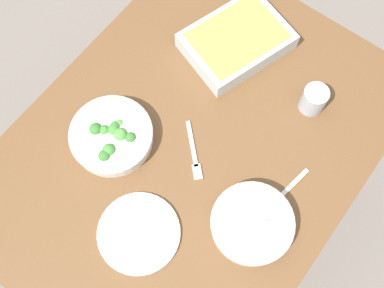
% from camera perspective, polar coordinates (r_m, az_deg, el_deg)
% --- Properties ---
extents(ground_plane, '(6.00, 6.00, 0.00)m').
position_cam_1_polar(ground_plane, '(2.06, -0.00, -7.36)').
color(ground_plane, slate).
extents(dining_table, '(1.20, 0.90, 0.74)m').
position_cam_1_polar(dining_table, '(1.44, -0.00, -1.28)').
color(dining_table, brown).
rests_on(dining_table, ground_plane).
extents(stew_bowl, '(0.22, 0.22, 0.06)m').
position_cam_1_polar(stew_bowl, '(1.27, 7.17, -9.42)').
color(stew_bowl, white).
rests_on(stew_bowl, dining_table).
extents(broccoli_bowl, '(0.23, 0.23, 0.07)m').
position_cam_1_polar(broccoli_bowl, '(1.35, -9.54, 0.96)').
color(broccoli_bowl, white).
rests_on(broccoli_bowl, dining_table).
extents(baking_dish, '(0.35, 0.30, 0.06)m').
position_cam_1_polar(baking_dish, '(1.48, 5.33, 12.17)').
color(baking_dish, silver).
rests_on(baking_dish, dining_table).
extents(drink_cup, '(0.07, 0.07, 0.08)m').
position_cam_1_polar(drink_cup, '(1.41, 14.24, 5.09)').
color(drink_cup, '#B2BCC6').
rests_on(drink_cup, dining_table).
extents(side_plate, '(0.22, 0.22, 0.01)m').
position_cam_1_polar(side_plate, '(1.29, -6.35, -10.52)').
color(side_plate, white).
rests_on(side_plate, dining_table).
extents(spoon_by_stew, '(0.18, 0.05, 0.01)m').
position_cam_1_polar(spoon_by_stew, '(1.33, 10.41, -6.23)').
color(spoon_by_stew, silver).
rests_on(spoon_by_stew, dining_table).
extents(fork_on_table, '(0.13, 0.14, 0.01)m').
position_cam_1_polar(fork_on_table, '(1.34, 0.24, -1.24)').
color(fork_on_table, silver).
rests_on(fork_on_table, dining_table).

